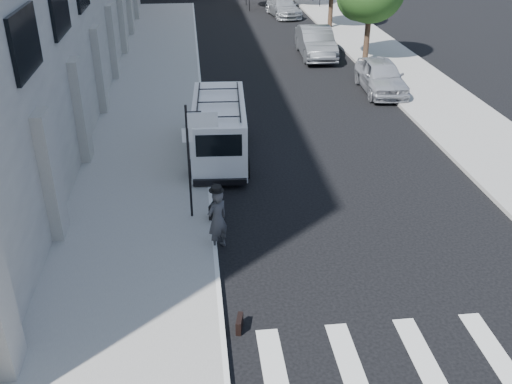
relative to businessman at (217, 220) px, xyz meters
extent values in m
plane|color=black|center=(1.90, -1.61, -0.90)|extent=(120.00, 120.00, 0.00)
cube|color=gray|center=(-2.35, 14.39, -0.82)|extent=(4.50, 48.00, 0.15)
cube|color=gray|center=(10.90, 18.39, -0.82)|extent=(4.00, 56.00, 0.15)
cylinder|color=black|center=(-0.70, 1.59, 1.00)|extent=(0.07, 0.07, 3.50)
cube|color=white|center=(-0.70, 1.61, 1.85)|extent=(0.30, 0.03, 0.42)
cube|color=white|center=(-0.25, 1.59, 2.30)|extent=(0.85, 0.06, 0.45)
cylinder|color=black|center=(9.50, 18.39, 0.50)|extent=(0.32, 0.32, 2.80)
cylinder|color=black|center=(9.50, 27.39, 0.50)|extent=(0.32, 0.32, 2.80)
imported|color=#3B3B3E|center=(0.00, 0.00, 0.00)|extent=(0.78, 0.74, 1.80)
cube|color=black|center=(0.30, -3.43, -0.73)|extent=(0.21, 0.46, 0.34)
cube|color=black|center=(0.00, 1.39, -0.59)|extent=(0.42, 0.50, 0.62)
cylinder|color=black|center=(-0.02, 1.61, -0.01)|extent=(0.02, 0.02, 0.59)
cylinder|color=black|center=(0.18, 1.52, -0.01)|extent=(0.02, 0.02, 0.59)
cube|color=black|center=(0.08, 1.57, 0.28)|extent=(0.23, 0.12, 0.03)
cube|color=silver|center=(0.40, 6.00, 0.28)|extent=(2.14, 5.13, 1.96)
cube|color=silver|center=(0.56, 8.75, -0.20)|extent=(1.81, 0.94, 1.02)
cube|color=black|center=(0.26, 3.51, 0.69)|extent=(1.49, 0.16, 0.75)
cylinder|color=black|center=(-0.38, 7.82, -0.54)|extent=(0.30, 0.72, 0.71)
cylinder|color=black|center=(1.38, 7.72, -0.54)|extent=(0.30, 0.72, 0.71)
cylinder|color=black|center=(-0.58, 4.38, -0.54)|extent=(0.30, 0.72, 0.71)
cylinder|color=black|center=(1.19, 4.28, -0.54)|extent=(0.30, 0.72, 0.71)
imported|color=#9EA0A6|center=(8.70, 13.01, -0.10)|extent=(2.08, 4.75, 1.59)
imported|color=#525559|center=(6.90, 19.93, -0.04)|extent=(2.03, 5.29, 1.72)
imported|color=#93969A|center=(6.90, 32.40, -0.19)|extent=(2.58, 5.09, 1.42)
camera|label=1|loc=(-0.46, -13.38, 7.94)|focal=40.00mm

